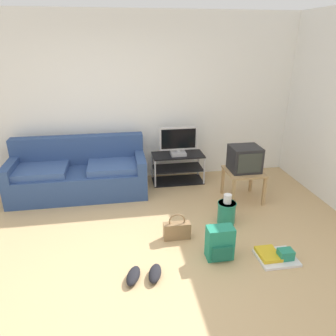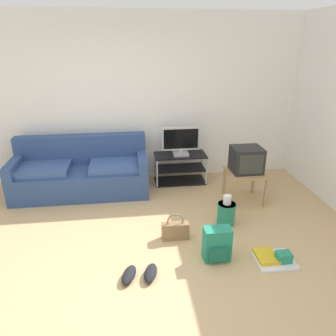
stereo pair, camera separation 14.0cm
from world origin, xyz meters
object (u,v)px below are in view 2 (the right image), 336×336
(handbag, at_px, (175,230))
(tv_stand, at_px, (180,168))
(backpack, at_px, (217,244))
(side_table, at_px, (245,176))
(flat_tv, at_px, (181,141))
(floor_tray, at_px, (274,258))
(cleaning_bucket, at_px, (226,212))
(sneakers_pair, at_px, (140,274))
(crt_tv, at_px, (246,160))
(couch, at_px, (82,173))

(handbag, bearing_deg, tv_stand, 78.76)
(handbag, bearing_deg, backpack, -47.96)
(tv_stand, bearing_deg, side_table, -43.58)
(tv_stand, height_order, flat_tv, flat_tv)
(flat_tv, distance_m, side_table, 1.19)
(backpack, bearing_deg, handbag, 109.02)
(floor_tray, bearing_deg, cleaning_bucket, 110.04)
(flat_tv, relative_size, sneakers_pair, 1.47)
(crt_tv, distance_m, backpack, 1.60)
(flat_tv, bearing_deg, handbag, -101.39)
(tv_stand, relative_size, floor_tray, 2.02)
(couch, bearing_deg, handbag, -49.45)
(sneakers_pair, bearing_deg, couch, 110.88)
(side_table, height_order, sneakers_pair, side_table)
(crt_tv, bearing_deg, couch, 165.93)
(floor_tray, bearing_deg, crt_tv, 83.82)
(flat_tv, bearing_deg, tv_stand, 90.00)
(flat_tv, relative_size, side_table, 1.18)
(backpack, xyz_separation_m, floor_tray, (0.62, -0.13, -0.15))
(flat_tv, relative_size, handbag, 1.82)
(couch, bearing_deg, cleaning_bucket, -31.87)
(tv_stand, distance_m, flat_tv, 0.48)
(floor_tray, bearing_deg, tv_stand, 107.06)
(crt_tv, bearing_deg, cleaning_bucket, -126.30)
(sneakers_pair, bearing_deg, crt_tv, 42.85)
(cleaning_bucket, distance_m, sneakers_pair, 1.48)
(crt_tv, relative_size, handbag, 1.24)
(handbag, xyz_separation_m, cleaning_bucket, (0.71, 0.25, 0.05))
(side_table, relative_size, cleaning_bucket, 1.28)
(flat_tv, height_order, cleaning_bucket, flat_tv)
(crt_tv, bearing_deg, side_table, -90.00)
(sneakers_pair, bearing_deg, backpack, 13.12)
(sneakers_pair, bearing_deg, floor_tray, 2.62)
(side_table, distance_m, backpack, 1.53)
(flat_tv, bearing_deg, cleaning_bucket, -74.50)
(couch, xyz_separation_m, floor_tray, (2.29, -2.06, -0.28))
(tv_stand, bearing_deg, backpack, -88.18)
(flat_tv, distance_m, backpack, 2.15)
(couch, bearing_deg, tv_stand, 6.13)
(tv_stand, height_order, crt_tv, crt_tv)
(couch, height_order, cleaning_bucket, couch)
(sneakers_pair, bearing_deg, tv_stand, 71.01)
(backpack, distance_m, floor_tray, 0.65)
(crt_tv, height_order, cleaning_bucket, crt_tv)
(side_table, distance_m, floor_tray, 1.48)
(couch, xyz_separation_m, handbag, (1.27, -1.49, -0.20))
(side_table, relative_size, handbag, 1.54)
(backpack, relative_size, handbag, 1.12)
(flat_tv, distance_m, sneakers_pair, 2.51)
(floor_tray, bearing_deg, flat_tv, 107.22)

